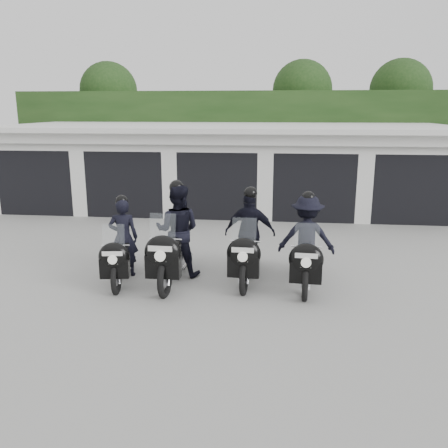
# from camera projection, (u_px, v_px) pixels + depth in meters

# --- Properties ---
(ground) EXTENTS (80.00, 80.00, 0.00)m
(ground) POSITION_uv_depth(u_px,v_px,m) (185.00, 277.00, 10.31)
(ground) COLOR gray
(ground) RESTS_ON ground
(garage_block) EXTENTS (16.40, 6.80, 2.96)m
(garage_block) POSITION_uv_depth(u_px,v_px,m) (226.00, 167.00, 17.74)
(garage_block) COLOR silver
(garage_block) RESTS_ON ground
(background_vegetation) EXTENTS (20.00, 3.90, 5.80)m
(background_vegetation) POSITION_uv_depth(u_px,v_px,m) (245.00, 125.00, 22.06)
(background_vegetation) COLOR #183312
(background_vegetation) RESTS_ON ground
(police_bike_a) EXTENTS (0.83, 2.11, 1.85)m
(police_bike_a) POSITION_uv_depth(u_px,v_px,m) (121.00, 247.00, 9.99)
(police_bike_a) COLOR black
(police_bike_a) RESTS_ON ground
(police_bike_b) EXTENTS (0.99, 2.50, 2.17)m
(police_bike_b) POSITION_uv_depth(u_px,v_px,m) (175.00, 237.00, 10.04)
(police_bike_b) COLOR black
(police_bike_b) RESTS_ON ground
(police_bike_c) EXTENTS (1.13, 2.32, 2.02)m
(police_bike_c) POSITION_uv_depth(u_px,v_px,m) (249.00, 239.00, 10.12)
(police_bike_c) COLOR black
(police_bike_c) RESTS_ON ground
(police_bike_d) EXTENTS (1.22, 2.27, 1.98)m
(police_bike_d) POSITION_uv_depth(u_px,v_px,m) (306.00, 244.00, 9.82)
(police_bike_d) COLOR black
(police_bike_d) RESTS_ON ground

